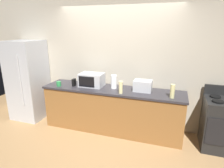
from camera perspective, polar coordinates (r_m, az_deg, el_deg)
name	(u,v)px	position (r m, az deg, el deg)	size (l,w,h in m)	color
ground_plane	(106,139)	(3.83, -1.95, -16.18)	(8.00, 8.00, 0.00)	#A87F51
back_wall	(118,63)	(4.05, 1.83, 6.33)	(6.40, 0.10, 2.70)	#B2A893
counter_run	(112,109)	(3.94, 0.00, -7.66)	(2.84, 0.64, 0.90)	brown
refrigerator	(28,80)	(4.81, -23.88, 1.04)	(0.72, 0.73, 1.80)	#B7BABF
stove_range	(221,124)	(3.87, 29.88, -10.34)	(0.60, 0.61, 1.08)	black
microwave	(92,80)	(3.95, -6.11, 1.27)	(0.48, 0.35, 0.27)	#B7BABF
toaster_oven	(143,86)	(3.67, 9.23, -0.51)	(0.34, 0.26, 0.21)	#B7BABF
paper_towel_roll	(114,82)	(3.78, 0.52, 0.69)	(0.12, 0.12, 0.27)	white
cordless_phone	(74,82)	(4.04, -11.36, 0.49)	(0.05, 0.11, 0.15)	black
bottle_hand_soap	(121,87)	(3.49, 2.63, -1.01)	(0.07, 0.07, 0.23)	beige
bottle_vinegar	(172,91)	(3.42, 17.68, -2.08)	(0.08, 0.08, 0.24)	beige
mug_green	(59,84)	(4.11, -15.69, 0.07)	(0.09, 0.09, 0.09)	#2D8C47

